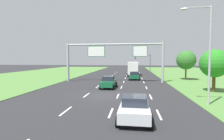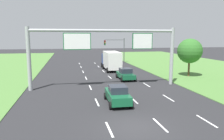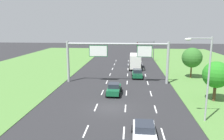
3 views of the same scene
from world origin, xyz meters
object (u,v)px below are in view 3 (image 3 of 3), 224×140
car_mid_lane (144,132)px  roadside_tree_near (216,75)px  sign_gantry (117,54)px  street_lamp (205,72)px  box_truck (135,61)px  traffic_light_mast (147,47)px  roadside_tree_mid (192,58)px  car_lead_silver (137,74)px  car_near_red (114,89)px

car_mid_lane → roadside_tree_near: roadside_tree_near is taller
sign_gantry → street_lamp: (9.41, -14.80, 0.21)m
box_truck → roadside_tree_near: bearing=-65.4°
sign_gantry → traffic_light_mast: 24.89m
box_truck → roadside_tree_mid: size_ratio=1.44×
box_truck → street_lamp: bearing=-77.1°
car_lead_silver → street_lamp: bearing=-72.7°
roadside_tree_mid → box_truck: bearing=138.6°
traffic_light_mast → street_lamp: size_ratio=0.66×
sign_gantry → car_lead_silver: bearing=48.4°
car_near_red → sign_gantry: sign_gantry is taller
car_near_red → street_lamp: bearing=-39.2°
street_lamp → roadside_tree_near: bearing=60.9°
car_lead_silver → traffic_light_mast: bearing=81.2°
roadside_tree_mid → traffic_light_mast: bearing=109.2°
car_near_red → box_truck: box_truck is taller
sign_gantry → roadside_tree_near: size_ratio=3.33×
car_mid_lane → traffic_light_mast: bearing=87.0°
car_lead_silver → box_truck: (-0.20, 9.29, 1.00)m
car_lead_silver → roadside_tree_mid: bearing=2.2°
car_lead_silver → traffic_light_mast: size_ratio=0.73×
box_truck → sign_gantry: 13.99m
box_truck → street_lamp: 28.88m
car_mid_lane → roadside_tree_mid: size_ratio=0.71×
car_lead_silver → roadside_tree_near: 15.81m
car_lead_silver → car_near_red: bearing=-108.9°
roadside_tree_near → car_mid_lane: bearing=-131.6°
car_lead_silver → roadside_tree_mid: roadside_tree_mid is taller
street_lamp → roadside_tree_mid: street_lamp is taller
sign_gantry → roadside_tree_near: sign_gantry is taller
car_mid_lane → box_truck: box_truck is taller
car_lead_silver → traffic_light_mast: traffic_light_mast is taller
car_near_red → car_lead_silver: 11.16m
car_lead_silver → sign_gantry: (-3.51, -3.95, 4.09)m
car_near_red → box_truck: (3.37, 19.86, 0.98)m
car_near_red → sign_gantry: (0.07, 6.62, 4.06)m
roadside_tree_near → box_truck: bearing=114.0°
roadside_tree_near → car_lead_silver: bearing=127.3°
sign_gantry → street_lamp: 17.53m
car_near_red → car_lead_silver: size_ratio=1.02×
car_mid_lane → street_lamp: (5.99, 4.36, 4.30)m
sign_gantry → roadside_tree_near: 15.51m
car_near_red → car_lead_silver: car_near_red is taller
sign_gantry → car_near_red: bearing=-90.6°
street_lamp → roadside_tree_mid: bearing=78.3°
car_mid_lane → roadside_tree_mid: 25.72m
car_mid_lane → sign_gantry: 19.88m
traffic_light_mast → car_near_red: bearing=-102.2°
traffic_light_mast → roadside_tree_near: size_ratio=1.08×
street_lamp → roadside_tree_near: (3.53, 6.35, -1.59)m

